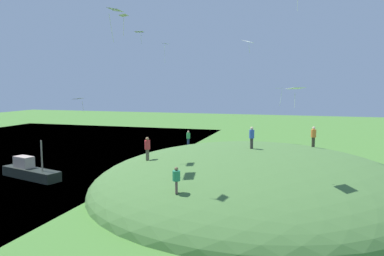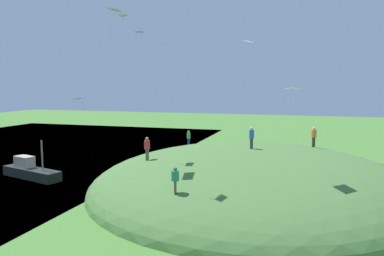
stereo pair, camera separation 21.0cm
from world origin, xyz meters
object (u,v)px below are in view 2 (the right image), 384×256
object	(u,v)px
kite_6	(140,32)
kite_8	(166,45)
person_on_hilltop	(314,134)
kite_1	(79,99)
kite_3	(295,89)
boat_on_lake	(30,171)
kite_5	(248,42)
kite_7	(280,90)
person_walking_path	(175,177)
kite_0	(123,17)
person_near_shore	(252,135)
kite_2	(115,11)
person_with_child	(147,146)
person_watching_kites	(189,136)

from	to	relation	value
kite_6	kite_8	world-z (taller)	kite_6
person_on_hilltop	kite_8	xyz separation A→B (m)	(-15.37, 3.03, 8.68)
kite_1	kite_3	world-z (taller)	kite_3
boat_on_lake	kite_5	size ratio (longest dim) A/B	4.93
kite_7	kite_8	xyz separation A→B (m)	(-11.98, -1.28, 4.72)
person_walking_path	kite_8	distance (m)	21.65
boat_on_lake	kite_0	world-z (taller)	kite_0
kite_7	boat_on_lake	bearing A→B (deg)	-152.27
person_near_shore	kite_5	xyz separation A→B (m)	(-1.71, 8.38, 8.33)
kite_5	person_on_hilltop	bearing A→B (deg)	-24.90
kite_1	kite_5	bearing A→B (deg)	26.02
person_walking_path	kite_7	world-z (taller)	kite_7
person_near_shore	kite_6	world-z (taller)	kite_6
boat_on_lake	kite_8	distance (m)	18.58
kite_1	kite_2	world-z (taller)	kite_2
kite_0	kite_1	distance (m)	11.07
person_near_shore	kite_0	bearing A→B (deg)	162.50
kite_8	person_with_child	bearing A→B (deg)	-76.60
kite_3	kite_8	world-z (taller)	kite_8
kite_0	kite_7	distance (m)	18.16
kite_0	kite_1	world-z (taller)	kite_0
kite_5	kite_7	size ratio (longest dim) A/B	0.75
person_with_child	kite_1	size ratio (longest dim) A/B	1.43
boat_on_lake	kite_5	world-z (taller)	kite_5
kite_1	kite_5	world-z (taller)	kite_5
person_with_child	kite_5	distance (m)	15.86
kite_5	kite_6	bearing A→B (deg)	173.68
boat_on_lake	person_watching_kites	bearing A→B (deg)	-128.13
person_near_shore	kite_1	bearing A→B (deg)	135.28
person_near_shore	person_on_hilltop	distance (m)	7.23
person_watching_kites	kite_2	size ratio (longest dim) A/B	0.69
kite_1	person_with_child	bearing A→B (deg)	-25.30
person_near_shore	kite_8	xyz separation A→B (m)	(-10.50, 8.35, 8.24)
person_near_shore	kite_6	bearing A→B (deg)	104.46
boat_on_lake	kite_8	world-z (taller)	kite_8
kite_5	kite_7	world-z (taller)	kite_5
person_with_child	kite_8	distance (m)	14.84
person_on_hilltop	kite_1	distance (m)	22.15
kite_1	kite_2	size ratio (longest dim) A/B	0.56
person_near_shore	kite_1	world-z (taller)	kite_1
person_on_hilltop	kite_3	distance (m)	12.09
person_near_shore	person_with_child	bearing A→B (deg)	160.83
person_near_shore	person_with_child	world-z (taller)	person_near_shore
kite_2	kite_0	bearing A→B (deg)	101.66
kite_3	kite_7	size ratio (longest dim) A/B	0.70
kite_2	kite_5	size ratio (longest dim) A/B	1.64
person_near_shore	person_walking_path	distance (m)	10.15
person_walking_path	kite_2	distance (m)	12.36
kite_0	kite_2	distance (m)	2.20
person_watching_kites	kite_8	world-z (taller)	kite_8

